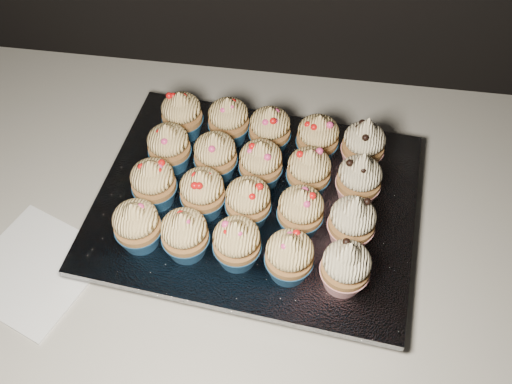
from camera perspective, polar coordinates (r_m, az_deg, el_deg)
cabinet at (r=1.30m, az=-10.47°, el=-12.45°), size 2.40×0.60×0.86m
worktop at (r=0.91m, az=-14.56°, el=-0.49°), size 2.44×0.64×0.04m
napkin at (r=0.85m, az=-21.28°, el=-7.21°), size 0.21×0.21×0.00m
baking_tray at (r=0.83m, az=0.00°, el=-1.61°), size 0.44×0.35×0.02m
foil_lining at (r=0.82m, az=0.00°, el=-0.93°), size 0.48×0.39×0.01m
cupcake_0 at (r=0.76m, az=-11.80°, el=-3.26°), size 0.06×0.06×0.08m
cupcake_1 at (r=0.74m, az=-7.12°, el=-4.22°), size 0.06×0.06×0.08m
cupcake_2 at (r=0.73m, az=-1.93°, el=-5.09°), size 0.06×0.06×0.08m
cupcake_3 at (r=0.72m, az=3.36°, el=-6.43°), size 0.06×0.06×0.08m
cupcake_4 at (r=0.72m, az=8.96°, el=-7.37°), size 0.06×0.06×0.10m
cupcake_5 at (r=0.80m, az=-10.20°, el=0.90°), size 0.06×0.06×0.08m
cupcake_6 at (r=0.78m, az=-5.36°, el=-0.05°), size 0.06×0.06×0.08m
cupcake_7 at (r=0.77m, az=-0.79°, el=-0.97°), size 0.06×0.06×0.08m
cupcake_8 at (r=0.76m, az=4.47°, el=-1.90°), size 0.06×0.06×0.08m
cupcake_9 at (r=0.76m, az=9.58°, el=-2.91°), size 0.06×0.06×0.10m
cupcake_10 at (r=0.84m, az=-8.68°, el=4.48°), size 0.06×0.06×0.08m
cupcake_11 at (r=0.82m, az=-4.08°, el=3.66°), size 0.06×0.06×0.08m
cupcake_12 at (r=0.81m, az=0.48°, el=2.85°), size 0.06×0.06×0.08m
cupcake_13 at (r=0.80m, az=5.30°, el=2.05°), size 0.06×0.06×0.08m
cupcake_14 at (r=0.80m, az=10.27°, el=1.28°), size 0.06×0.06×0.10m
cupcake_15 at (r=0.88m, az=-7.41°, el=7.64°), size 0.06×0.06×0.08m
cupcake_16 at (r=0.87m, az=-2.75°, el=7.15°), size 0.06×0.06×0.08m
cupcake_17 at (r=0.85m, az=1.39°, el=6.24°), size 0.06×0.06×0.08m
cupcake_18 at (r=0.84m, az=6.18°, el=5.40°), size 0.06×0.06×0.08m
cupcake_19 at (r=0.84m, az=10.70°, el=4.69°), size 0.06×0.06×0.10m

